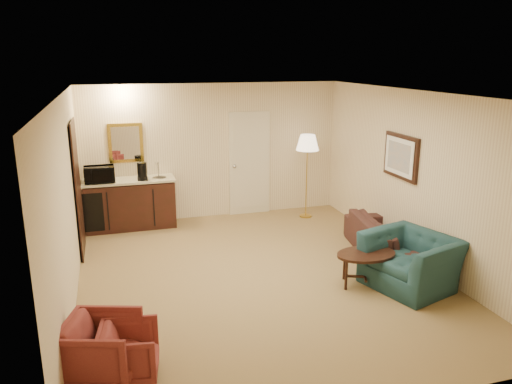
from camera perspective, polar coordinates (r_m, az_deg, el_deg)
ground at (r=7.33m, az=0.30°, el=-9.58°), size 6.00×6.00×0.00m
room_walls at (r=7.50m, az=-2.10°, el=4.77°), size 5.02×6.01×2.61m
wetbar_cabinet at (r=9.47m, az=-14.17°, el=-1.30°), size 1.64×0.58×0.92m
sofa at (r=8.12m, az=14.78°, el=-4.59°), size 0.91×2.08×0.79m
teal_armchair at (r=7.16m, az=17.30°, el=-6.65°), size 1.04×1.30×0.99m
rose_chair_near at (r=5.30m, az=-14.34°, el=-17.04°), size 0.60×0.63×0.58m
rose_chair_far at (r=5.30m, az=-17.21°, el=-16.48°), size 0.81×0.84×0.70m
coffee_table at (r=7.13m, az=12.38°, el=-8.60°), size 0.99×0.84×0.48m
floor_lamp at (r=9.76m, az=5.81°, el=1.80°), size 0.54×0.54×1.65m
waste_bin at (r=9.48m, az=-10.08°, el=-3.06°), size 0.29×0.29×0.28m
microwave at (r=9.23m, az=-17.49°, el=2.13°), size 0.53×0.31×0.35m
coffee_maker at (r=9.21m, az=-12.89°, el=2.32°), size 0.21×0.21×0.32m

